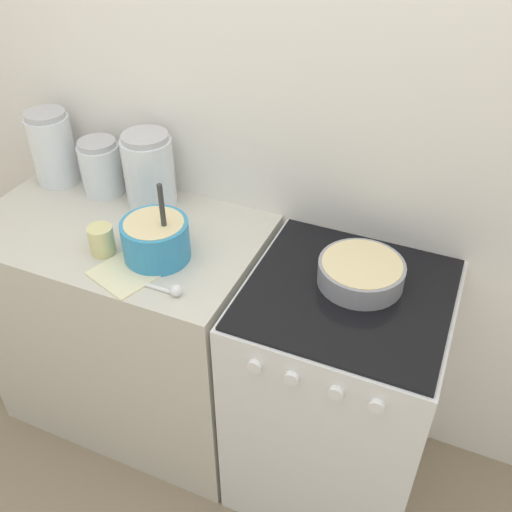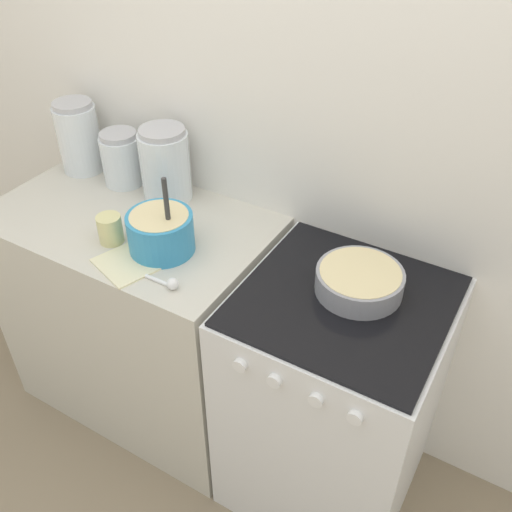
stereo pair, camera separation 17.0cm
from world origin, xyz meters
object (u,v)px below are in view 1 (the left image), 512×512
storage_jar_left (54,152)px  storage_jar_right (150,175)px  mixing_bowl (156,238)px  tin_can (102,240)px  stove (335,392)px  storage_jar_middle (102,171)px  baking_pan (361,272)px

storage_jar_left → storage_jar_right: bearing=-0.0°
mixing_bowl → storage_jar_left: 0.65m
storage_jar_left → tin_can: size_ratio=2.90×
storage_jar_left → stove: bearing=-9.1°
storage_jar_left → storage_jar_right: storage_jar_left is taller
storage_jar_middle → storage_jar_right: storage_jar_right is taller
mixing_bowl → tin_can: bearing=-164.5°
baking_pan → storage_jar_left: 1.21m
stove → storage_jar_left: (-1.18, 0.19, 0.57)m
mixing_bowl → storage_jar_right: mixing_bowl is taller
mixing_bowl → storage_jar_middle: mixing_bowl is taller
storage_jar_middle → storage_jar_right: 0.21m
storage_jar_right → tin_can: bearing=-88.4°
stove → tin_can: bearing=-170.9°
storage_jar_right → tin_can: (0.01, -0.31, -0.07)m
storage_jar_right → tin_can: storage_jar_right is taller
stove → storage_jar_right: storage_jar_right is taller
tin_can → storage_jar_middle: bearing=124.4°
stove → baking_pan: bearing=71.5°
stove → storage_jar_right: (-0.77, 0.19, 0.57)m
tin_can → storage_jar_right: bearing=91.6°
storage_jar_right → stove: bearing=-13.7°
baking_pan → tin_can: size_ratio=2.69×
stove → storage_jar_right: 0.98m
storage_jar_left → storage_jar_middle: size_ratio=1.35×
mixing_bowl → baking_pan: 0.63m
baking_pan → storage_jar_left: bearing=173.6°
mixing_bowl → stove: bearing=7.2°
baking_pan → storage_jar_middle: bearing=172.3°
storage_jar_left → tin_can: (0.42, -0.31, -0.07)m
storage_jar_right → mixing_bowl: bearing=-55.9°
storage_jar_middle → storage_jar_left: bearing=180.0°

